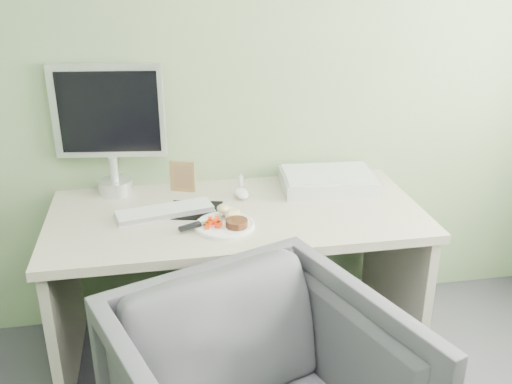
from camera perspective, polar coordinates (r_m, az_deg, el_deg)
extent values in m
plane|color=gray|center=(2.63, -3.37, 13.88)|extent=(3.50, 0.00, 3.50)
cube|color=#B4AB97|center=(2.47, -1.94, -2.35)|extent=(1.60, 0.75, 0.04)
cube|color=#AAA391|center=(2.66, -18.53, -10.61)|extent=(0.04, 0.70, 0.69)
cube|color=#AAA391|center=(2.84, 13.68, -7.79)|extent=(0.04, 0.70, 0.69)
cylinder|color=white|center=(2.32, -3.14, -3.35)|extent=(0.24, 0.24, 0.01)
cylinder|color=black|center=(2.29, -1.94, -3.14)|extent=(0.11, 0.11, 0.03)
ellipsoid|color=tan|center=(2.36, -2.64, -1.88)|extent=(0.13, 0.11, 0.06)
cube|color=#F63305|center=(2.30, -4.36, -2.91)|extent=(0.06, 0.06, 0.04)
cube|color=silver|center=(2.34, -3.94, -2.73)|extent=(0.14, 0.08, 0.01)
cube|color=black|center=(2.28, -6.62, -3.45)|extent=(0.09, 0.06, 0.02)
cube|color=black|center=(2.48, -6.14, -1.81)|extent=(0.26, 0.24, 0.00)
cube|color=white|center=(2.45, -9.10, -1.86)|extent=(0.42, 0.20, 0.02)
ellipsoid|color=white|center=(2.59, -1.45, -0.15)|extent=(0.07, 0.11, 0.04)
cube|color=olive|center=(2.65, -7.36, 1.55)|extent=(0.11, 0.06, 0.15)
cylinder|color=white|center=(2.72, -1.52, 1.14)|extent=(0.02, 0.02, 0.05)
cone|color=#88A5DA|center=(2.71, -1.52, 1.77)|extent=(0.02, 0.02, 0.02)
cube|color=silver|center=(2.71, 7.20, 1.07)|extent=(0.45, 0.32, 0.07)
cylinder|color=silver|center=(2.70, -13.87, 0.52)|extent=(0.15, 0.15, 0.07)
cylinder|color=silver|center=(2.67, -14.04, 2.25)|extent=(0.04, 0.04, 0.11)
cube|color=silver|center=(2.62, -14.56, 7.83)|extent=(0.49, 0.11, 0.42)
cube|color=black|center=(2.60, -14.59, 7.69)|extent=(0.43, 0.07, 0.36)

